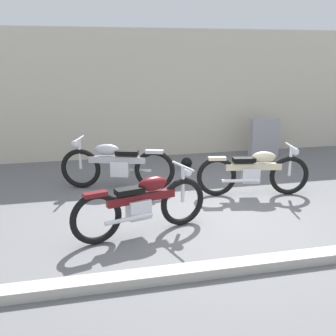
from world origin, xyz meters
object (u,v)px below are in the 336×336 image
at_px(stone_marker, 264,138).
at_px(motorcycle_cream, 254,172).
at_px(motorcycle_silver, 116,165).
at_px(helmet, 187,163).
at_px(motorcycle_maroon, 143,204).

relative_size(stone_marker, motorcycle_cream, 0.48).
bearing_deg(stone_marker, motorcycle_silver, -155.93).
bearing_deg(helmet, motorcycle_cream, -71.63).
height_order(helmet, motorcycle_maroon, motorcycle_maroon).
relative_size(motorcycle_silver, motorcycle_maroon, 1.04).
relative_size(stone_marker, helmet, 3.83).
height_order(helmet, motorcycle_cream, motorcycle_cream).
distance_m(stone_marker, helmet, 2.29).
bearing_deg(motorcycle_silver, motorcycle_maroon, 111.47).
relative_size(stone_marker, motorcycle_silver, 0.46).
bearing_deg(motorcycle_silver, motorcycle_cream, 176.27).
distance_m(stone_marker, motorcycle_silver, 4.23).
distance_m(motorcycle_cream, motorcycle_silver, 2.55).
height_order(motorcycle_silver, motorcycle_maroon, motorcycle_silver).
relative_size(helmet, motorcycle_cream, 0.12).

